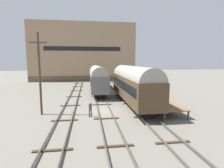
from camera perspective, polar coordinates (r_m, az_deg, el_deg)
ground_plane at (r=21.25m, az=-2.70°, el=-8.77°), size 200.00×200.00×0.00m
track_left at (r=21.28m, az=-14.23°, el=-8.58°), size 2.60×60.00×0.26m
track_middle at (r=21.21m, az=-2.70°, el=-8.40°), size 2.60×60.00×0.26m
track_right at (r=21.98m, az=8.44°, el=-7.91°), size 2.60×60.00×0.26m
train_car_brown at (r=23.98m, az=6.77°, el=0.37°), size 3.03×15.72×5.30m
train_car_grey at (r=34.02m, az=-4.77°, el=2.24°), size 2.87×17.21×5.05m
station_platform at (r=23.40m, az=14.46°, el=-5.23°), size 2.88×10.48×0.98m
bench at (r=23.28m, az=14.56°, el=-3.86°), size 1.40×0.40×0.91m
person_worker at (r=18.85m, az=-7.13°, el=-7.79°), size 0.32×0.32×1.66m
utility_pole at (r=20.56m, az=-22.55°, el=3.32°), size 1.80×0.24×8.98m
warehouse_building at (r=58.89m, az=-9.27°, el=10.04°), size 31.71×12.33×17.54m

